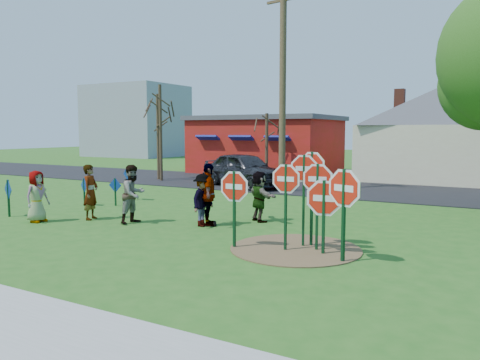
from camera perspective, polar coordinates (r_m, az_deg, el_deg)
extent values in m
plane|color=#265C1A|center=(14.69, -8.20, -5.38)|extent=(120.00, 120.00, 0.00)
cube|color=black|center=(24.71, 8.18, -0.71)|extent=(120.00, 7.50, 0.04)
cylinder|color=brown|center=(11.63, 6.77, -8.32)|extent=(3.20, 3.20, 0.03)
cube|color=maroon|center=(32.72, 3.30, 4.09)|extent=(9.00, 7.00, 3.60)
cube|color=#4C4C51|center=(32.72, 3.33, 7.51)|extent=(9.40, 7.40, 0.30)
cube|color=navy|center=(30.80, -3.84, 5.09)|extent=(1.60, 0.78, 0.45)
cube|color=navy|center=(29.51, 0.25, 5.06)|extent=(1.60, 0.78, 0.45)
cube|color=navy|center=(28.39, 4.69, 5.00)|extent=(1.60, 0.78, 0.45)
cube|color=beige|center=(29.64, 22.84, 3.05)|extent=(8.00, 7.00, 3.20)
pyramid|color=#4C4C51|center=(29.72, 23.14, 10.38)|extent=(9.40, 9.40, 2.20)
cube|color=brown|center=(28.96, 18.88, 9.08)|extent=(0.55, 0.55, 1.40)
cube|color=brown|center=(30.50, 27.06, 8.58)|extent=(0.55, 0.55, 1.40)
cube|color=#8C939E|center=(55.40, -12.52, 7.01)|extent=(10.00, 8.00, 8.00)
cube|color=#103C1E|center=(11.51, -0.70, -3.65)|extent=(0.06, 0.07, 1.91)
cylinder|color=white|center=(11.43, -0.70, -0.80)|extent=(1.04, 0.04, 1.04)
cylinder|color=red|center=(11.43, -0.70, -0.80)|extent=(0.90, 0.04, 0.90)
cube|color=white|center=(11.43, -0.70, -0.80)|extent=(0.46, 0.01, 0.13)
cube|color=#103C1E|center=(11.77, 8.74, -2.36)|extent=(0.06, 0.07, 2.37)
cylinder|color=white|center=(11.68, 8.80, 1.71)|extent=(0.95, 0.21, 0.96)
cylinder|color=red|center=(11.68, 8.80, 1.71)|extent=(0.82, 0.18, 0.83)
cube|color=white|center=(11.68, 8.80, 1.71)|extent=(0.42, 0.09, 0.12)
cylinder|color=gold|center=(11.68, 8.80, 1.71)|extent=(0.94, 0.20, 0.96)
cube|color=#103C1E|center=(11.70, 7.76, -2.57)|extent=(0.06, 0.07, 2.30)
cylinder|color=white|center=(11.60, 7.82, 1.40)|extent=(0.93, 0.13, 0.93)
cylinder|color=red|center=(11.60, 7.82, 1.40)|extent=(0.80, 0.11, 0.80)
cube|color=white|center=(11.60, 7.82, 1.40)|extent=(0.41, 0.05, 0.12)
cube|color=#103C1E|center=(11.37, 9.38, -3.34)|extent=(0.06, 0.07, 2.11)
cylinder|color=white|center=(11.28, 9.44, 0.12)|extent=(1.00, 0.11, 1.00)
cylinder|color=red|center=(11.28, 9.44, 0.12)|extent=(0.86, 0.10, 0.86)
cube|color=white|center=(11.28, 9.44, 0.12)|extent=(0.44, 0.05, 0.12)
cylinder|color=gold|center=(11.28, 9.44, 0.12)|extent=(1.00, 0.10, 1.00)
cube|color=#103C1E|center=(11.08, 10.16, -4.54)|extent=(0.07, 0.08, 1.75)
cylinder|color=white|center=(11.00, 10.20, -2.20)|extent=(1.15, 0.11, 1.15)
cylinder|color=red|center=(11.00, 10.20, -2.20)|extent=(0.99, 0.10, 0.99)
cube|color=white|center=(11.00, 10.20, -2.20)|extent=(0.51, 0.04, 0.14)
cube|color=#103C1E|center=(10.48, 12.51, -4.31)|extent=(0.08, 0.09, 2.06)
cylinder|color=white|center=(10.39, 12.59, -0.98)|extent=(1.08, 0.42, 1.15)
cylinder|color=red|center=(10.39, 12.59, -0.98)|extent=(0.93, 0.37, 0.99)
cube|color=white|center=(10.39, 12.59, -0.98)|extent=(0.48, 0.18, 0.14)
cylinder|color=gold|center=(10.39, 12.59, -0.98)|extent=(1.08, 0.42, 1.15)
cube|color=#103C1E|center=(11.27, 5.58, -3.40)|extent=(0.05, 0.07, 2.10)
cylinder|color=white|center=(11.17, 5.62, 0.13)|extent=(0.96, 0.04, 0.96)
cylinder|color=red|center=(11.17, 5.62, 0.13)|extent=(0.83, 0.04, 0.83)
cube|color=white|center=(11.17, 5.62, 0.13)|extent=(0.42, 0.02, 0.12)
cube|color=#103C1E|center=(17.55, -26.38, -2.02)|extent=(0.07, 0.08, 1.25)
cube|color=navy|center=(17.52, -26.43, -1.06)|extent=(0.66, 0.23, 0.69)
cube|color=#103C1E|center=(19.01, -18.46, -1.42)|extent=(0.06, 0.07, 1.06)
cube|color=navy|center=(18.97, -18.49, -0.64)|extent=(0.55, 0.22, 0.58)
cube|color=#103C1E|center=(18.68, -14.96, -1.42)|extent=(0.05, 0.06, 1.07)
cube|color=navy|center=(18.65, -14.98, -0.62)|extent=(0.58, 0.08, 0.58)
cube|color=#103C1E|center=(19.94, -13.37, -0.37)|extent=(0.07, 0.08, 1.46)
cube|color=navy|center=(19.90, -13.40, 0.73)|extent=(0.72, 0.15, 0.73)
imported|color=#445A89|center=(16.14, -23.52, -1.84)|extent=(0.55, 0.82, 1.64)
imported|color=#267867|center=(15.98, -17.75, -1.42)|extent=(0.61, 0.76, 1.80)
imported|color=#9A3C35|center=(15.00, -12.88, -1.68)|extent=(0.76, 0.94, 1.84)
imported|color=#313236|center=(14.20, -4.53, -2.44)|extent=(0.67, 1.08, 1.61)
imported|color=#492E5D|center=(14.22, -3.84, -1.81)|extent=(1.00, 1.19, 1.91)
imported|color=#205633|center=(14.90, 2.37, -2.01)|extent=(1.48, 1.29, 1.62)
imported|color=#2F2E33|center=(24.05, 0.51, 1.31)|extent=(5.54, 3.83, 1.75)
cylinder|color=#4C3823|center=(22.23, 5.22, 11.51)|extent=(0.31, 0.31, 10.06)
cube|color=#4C3823|center=(22.91, 5.32, 21.01)|extent=(1.78, 0.40, 0.11)
cylinder|color=#382819|center=(27.16, -9.66, 5.63)|extent=(0.18, 0.18, 5.50)
cylinder|color=#382819|center=(27.39, 3.27, 4.04)|extent=(0.18, 0.18, 3.91)
cylinder|color=#382819|center=(27.89, -9.95, 5.15)|extent=(0.18, 0.18, 5.02)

